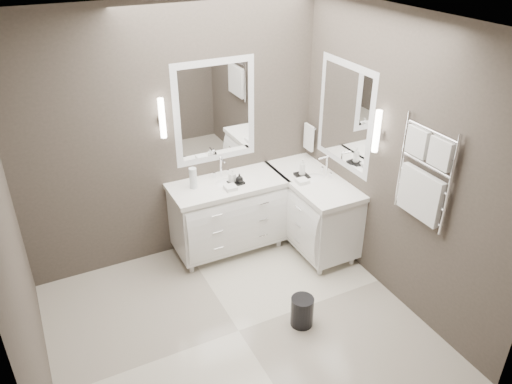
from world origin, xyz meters
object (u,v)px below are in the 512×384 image
vanity_back (228,212)px  vanity_right (312,207)px  waste_bin (302,311)px  towel_ladder (423,179)px

vanity_back → vanity_right: (0.88, -0.33, 0.00)m
vanity_back → waste_bin: vanity_back is taller
vanity_right → towel_ladder: size_ratio=1.38×
vanity_back → vanity_right: bearing=-20.4°
vanity_back → waste_bin: 1.45m
vanity_back → waste_bin: (0.11, -1.40, -0.34)m
vanity_right → waste_bin: (-0.76, -1.08, -0.34)m
vanity_back → vanity_right: same height
towel_ladder → waste_bin: size_ratio=3.05×
towel_ladder → waste_bin: 1.60m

